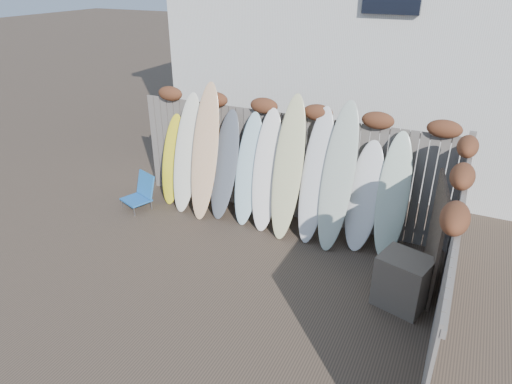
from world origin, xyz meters
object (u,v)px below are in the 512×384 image
at_px(beach_chair, 141,192).
at_px(lattice_panel, 435,239).
at_px(wooden_crate, 403,281).
at_px(surfboard_0, 173,160).

distance_m(beach_chair, lattice_panel, 5.47).
height_order(wooden_crate, surfboard_0, surfboard_0).
bearing_deg(lattice_panel, surfboard_0, 161.14).
xyz_separation_m(lattice_panel, surfboard_0, (-5.02, 0.80, 0.03)).
relative_size(beach_chair, surfboard_0, 0.38).
xyz_separation_m(beach_chair, wooden_crate, (5.15, -0.79, 0.07)).
xyz_separation_m(beach_chair, surfboard_0, (0.42, 0.57, 0.56)).
relative_size(beach_chair, wooden_crate, 0.89).
height_order(beach_chair, wooden_crate, wooden_crate).
bearing_deg(wooden_crate, surfboard_0, 164.01).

